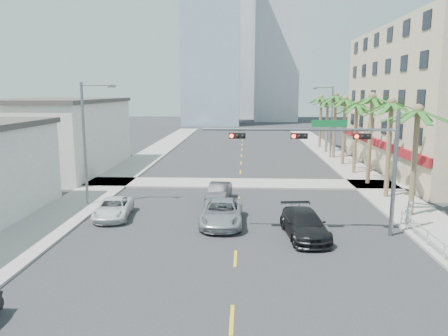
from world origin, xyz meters
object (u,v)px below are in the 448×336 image
Objects in this scene: car_lane_center at (222,212)px; car_lane_right at (304,224)px; pedestrian at (408,215)px; traffic_signal_mast at (339,150)px; car_lane_left at (219,192)px; car_parked_far at (113,208)px.

car_lane_center and car_lane_right have the same top height.
traffic_signal_mast is at bearing -19.05° from pedestrian.
car_lane_right is 3.09× the size of pedestrian.
car_lane_left is at bearing -60.16° from pedestrian.
pedestrian is at bearing -24.07° from car_lane_left.
traffic_signal_mast reaches higher than pedestrian.
traffic_signal_mast reaches higher than car_lane_left.
car_lane_center is at bearing 149.05° from car_lane_right.
car_lane_center is at bearing 165.11° from traffic_signal_mast.
car_lane_left is 9.71m from car_lane_right.
traffic_signal_mast is at bearing -14.65° from car_lane_center.
car_lane_left is at bearing 117.71° from car_lane_right.
pedestrian reaches higher than car_parked_far.
pedestrian is (11.80, -6.66, 0.30)m from car_lane_left.
car_lane_right is at bearing -18.40° from pedestrian.
traffic_signal_mast is 2.00× the size of car_lane_center.
car_parked_far is 18.71m from pedestrian.
traffic_signal_mast is 2.38× the size of car_parked_far.
car_parked_far is at bearing 168.33° from traffic_signal_mast.
car_parked_far is at bearing -36.77° from pedestrian.
car_lane_center is 5.40m from car_lane_right.
car_parked_far is 0.88× the size of car_lane_right.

